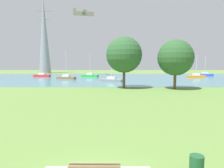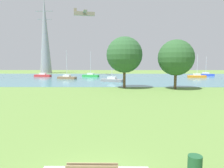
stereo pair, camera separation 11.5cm
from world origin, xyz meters
The scene contains 13 objects.
ground_plane centered at (0.00, 22.00, 0.00)m, with size 160.00×160.00×0.00m, color olive.
litter_bin centered at (3.97, 1.12, 0.40)m, with size 0.56×0.56×0.80m, color #1E512D.
water_surface centered at (0.00, 50.00, 0.01)m, with size 140.00×40.00×0.02m, color teal.
sailboat_brown centered at (-11.26, 46.84, 0.47)m, with size 5.03×2.79×7.26m.
sailboat_gray centered at (0.24, 39.68, 0.46)m, with size 5.03×2.97×6.89m.
sailboat_orange centered at (23.57, 51.95, 0.46)m, with size 4.90×1.86×6.35m.
sailboat_blue centered at (28.95, 58.89, 0.45)m, with size 4.96×2.13×5.89m.
sailboat_green centered at (-6.03, 54.28, 0.47)m, with size 5.03×2.92×7.30m.
sailboat_red centered at (-20.08, 54.71, 0.48)m, with size 4.97×2.18×8.08m.
tree_west_far centered at (2.45, 28.78, 5.58)m, with size 6.01×6.01×8.60m.
tree_east_near centered at (10.69, 27.63, 5.09)m, with size 5.80×5.80×8.00m.
electricity_pylon centered at (-25.22, 73.93, 14.37)m, with size 6.40×4.40×28.70m.
light_aircraft centered at (-8.58, 60.60, 19.17)m, with size 6.48×8.43×2.10m.
Camera 1 is at (0.65, -6.99, 4.53)m, focal length 34.21 mm.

